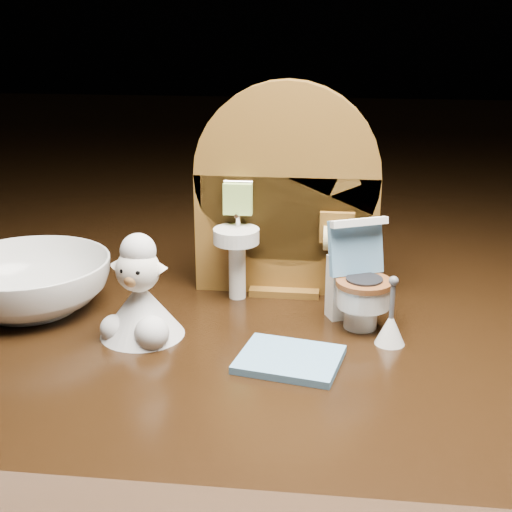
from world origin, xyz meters
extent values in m
cube|color=black|center=(0.00, 0.00, -0.05)|extent=(2.50, 2.50, 0.10)
cube|color=brown|center=(0.00, 0.07, 0.04)|extent=(0.13, 0.02, 0.09)
cylinder|color=brown|center=(0.00, 0.07, 0.09)|extent=(0.13, 0.02, 0.13)
cube|color=brown|center=(0.00, 0.07, 0.00)|extent=(0.05, 0.04, 0.01)
cylinder|color=white|center=(-0.03, 0.05, 0.02)|extent=(0.01, 0.01, 0.04)
cylinder|color=white|center=(-0.03, 0.04, 0.05)|extent=(0.03, 0.03, 0.01)
cylinder|color=silver|center=(-0.03, 0.05, 0.06)|extent=(0.00, 0.00, 0.01)
cube|color=#A2CB60|center=(-0.03, 0.05, 0.07)|extent=(0.02, 0.01, 0.02)
cube|color=brown|center=(0.04, 0.06, 0.05)|extent=(0.02, 0.01, 0.02)
cylinder|color=#CFBD83|center=(0.04, 0.05, 0.05)|extent=(0.02, 0.02, 0.02)
cylinder|color=white|center=(0.05, 0.01, 0.01)|extent=(0.02, 0.02, 0.02)
cylinder|color=white|center=(0.05, 0.00, 0.02)|extent=(0.03, 0.03, 0.01)
cylinder|color=brown|center=(0.05, 0.00, 0.03)|extent=(0.04, 0.04, 0.00)
cube|color=white|center=(0.05, 0.02, 0.02)|extent=(0.03, 0.02, 0.04)
cube|color=#6399C4|center=(0.05, 0.02, 0.05)|extent=(0.04, 0.03, 0.04)
cube|color=white|center=(0.05, 0.01, 0.07)|extent=(0.04, 0.02, 0.01)
cylinder|color=#ABCA29|center=(0.05, 0.03, 0.05)|extent=(0.01, 0.01, 0.01)
cube|color=#6399C4|center=(0.01, -0.05, 0.00)|extent=(0.07, 0.06, 0.00)
cone|color=white|center=(0.07, -0.02, 0.01)|extent=(0.02, 0.02, 0.02)
cylinder|color=#59595B|center=(0.07, -0.02, 0.03)|extent=(0.00, 0.00, 0.02)
sphere|color=#59595B|center=(0.07, -0.02, 0.04)|extent=(0.01, 0.01, 0.01)
cone|color=silver|center=(-0.08, -0.02, 0.02)|extent=(0.05, 0.05, 0.04)
sphere|color=silver|center=(-0.07, -0.04, 0.01)|extent=(0.02, 0.02, 0.02)
sphere|color=silver|center=(-0.10, -0.03, 0.01)|extent=(0.02, 0.02, 0.02)
sphere|color=white|center=(-0.08, -0.02, 0.04)|extent=(0.03, 0.03, 0.03)
sphere|color=#BF8449|center=(-0.09, -0.03, 0.04)|extent=(0.01, 0.01, 0.01)
sphere|color=silver|center=(-0.08, -0.02, 0.06)|extent=(0.02, 0.02, 0.02)
cone|color=white|center=(-0.10, -0.02, 0.05)|extent=(0.01, 0.01, 0.01)
cone|color=white|center=(-0.07, -0.02, 0.05)|extent=(0.01, 0.01, 0.01)
sphere|color=black|center=(-0.09, -0.03, 0.05)|extent=(0.00, 0.00, 0.00)
sphere|color=black|center=(-0.08, -0.03, 0.05)|extent=(0.00, 0.00, 0.00)
imported|color=white|center=(-0.17, 0.01, 0.02)|extent=(0.13, 0.13, 0.04)
camera|label=1|loc=(0.04, -0.42, 0.20)|focal=50.00mm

